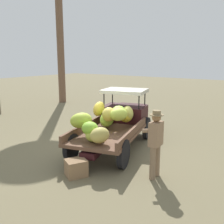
# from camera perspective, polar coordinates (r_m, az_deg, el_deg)

# --- Properties ---
(ground_plane) EXTENTS (60.00, 60.00, 0.00)m
(ground_plane) POSITION_cam_1_polar(r_m,az_deg,el_deg) (8.75, -1.46, -7.92)
(ground_plane) COLOR #706649
(truck) EXTENTS (4.66, 2.68, 1.85)m
(truck) POSITION_cam_1_polar(r_m,az_deg,el_deg) (8.73, 0.89, -1.68)
(truck) COLOR black
(truck) RESTS_ON ground
(farmer) EXTENTS (0.53, 0.46, 1.74)m
(farmer) POSITION_cam_1_polar(r_m,az_deg,el_deg) (6.46, 9.59, -6.13)
(farmer) COLOR #80674E
(farmer) RESTS_ON ground
(wooden_crate) EXTENTS (0.66, 0.63, 0.43)m
(wooden_crate) POSITION_cam_1_polar(r_m,az_deg,el_deg) (6.79, -7.95, -12.16)
(wooden_crate) COLOR #896747
(wooden_crate) RESTS_ON ground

